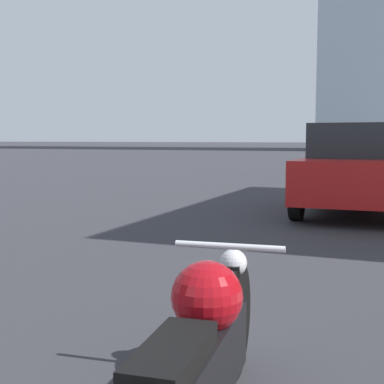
{
  "coord_description": "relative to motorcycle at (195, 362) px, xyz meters",
  "views": [
    {
      "loc": [
        3.39,
        2.36,
        1.38
      ],
      "look_at": [
        1.34,
        7.49,
        0.83
      ],
      "focal_mm": 50.0,
      "sensor_mm": 36.0,
      "label": 1
    }
  ],
  "objects": [
    {
      "name": "motorcycle",
      "position": [
        0.0,
        0.0,
        0.0
      ],
      "size": [
        0.62,
        2.33,
        0.81
      ],
      "rotation": [
        0.0,
        0.0,
        0.1
      ],
      "color": "black",
      "rests_on": "ground_plane"
    },
    {
      "name": "parked_car_blue",
      "position": [
        -0.26,
        20.47,
        0.45
      ],
      "size": [
        2.09,
        4.47,
        1.69
      ],
      "rotation": [
        0.0,
        0.0,
        -0.1
      ],
      "color": "#1E3899",
      "rests_on": "ground_plane"
    },
    {
      "name": "parked_car_red",
      "position": [
        -0.07,
        8.24,
        0.42
      ],
      "size": [
        1.89,
        4.21,
        1.65
      ],
      "rotation": [
        0.0,
        0.0,
        0.02
      ],
      "color": "red",
      "rests_on": "ground_plane"
    }
  ]
}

